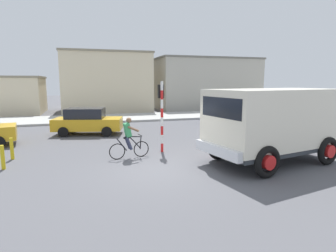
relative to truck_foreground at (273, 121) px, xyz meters
name	(u,v)px	position (x,y,z in m)	size (l,w,h in m)	color
ground_plane	(161,170)	(-4.45, 0.27, -1.67)	(120.00, 120.00, 0.00)	#56565B
sidewalk_far	(116,118)	(-4.45, 15.13, -1.59)	(80.00, 5.00, 0.16)	#ADADA8
truck_foreground	(273,121)	(0.00, 0.00, 0.00)	(5.79, 3.58, 2.90)	silver
cyclist	(129,138)	(-5.31, 2.21, -0.80)	(1.72, 0.54, 1.72)	black
traffic_light_pole	(161,107)	(-3.71, 2.92, 0.40)	(0.24, 0.43, 3.20)	red
car_red_near	(87,121)	(-6.88, 8.32, -0.85)	(4.29, 2.61, 1.60)	gold
car_far_side	(237,113)	(4.26, 9.85, -0.85)	(4.21, 2.33, 1.60)	#234C9E
bollard_near	(3,157)	(-9.97, 2.03, -1.22)	(0.14, 0.14, 0.90)	gold
bollard_far	(12,149)	(-9.97, 3.43, -1.22)	(0.14, 0.14, 0.90)	gold
building_mid_block	(106,82)	(-4.61, 22.74, 1.45)	(9.22, 7.68, 6.23)	beige
building_corner_right	(206,84)	(7.07, 22.11, 1.28)	(11.99, 6.44, 5.89)	#B2AD9E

